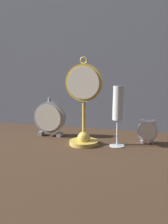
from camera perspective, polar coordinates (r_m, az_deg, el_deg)
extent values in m
plane|color=#422D1E|center=(1.00, -1.20, -7.80)|extent=(4.00, 4.00, 0.00)
cube|color=slate|center=(1.28, 2.95, 13.74)|extent=(1.37, 0.01, 0.79)
cylinder|color=gold|center=(1.02, -0.03, -6.97)|extent=(0.12, 0.12, 0.02)
sphere|color=gold|center=(1.02, -0.03, -6.00)|extent=(0.05, 0.05, 0.05)
cylinder|color=gold|center=(1.00, -0.03, -2.27)|extent=(0.01, 0.01, 0.16)
cylinder|color=gold|center=(0.98, -0.03, 6.70)|extent=(0.15, 0.02, 0.15)
cylinder|color=silver|center=(0.97, -0.19, 6.68)|extent=(0.13, 0.00, 0.13)
torus|color=gold|center=(0.98, -0.03, 11.71)|extent=(0.03, 0.01, 0.03)
cube|color=silver|center=(1.07, 13.02, -6.60)|extent=(0.01, 0.01, 0.01)
cube|color=silver|center=(1.07, 15.43, -6.71)|extent=(0.01, 0.01, 0.01)
cylinder|color=silver|center=(1.06, 14.33, -4.22)|extent=(0.08, 0.03, 0.08)
cylinder|color=silver|center=(1.04, 14.31, -4.43)|extent=(0.07, 0.00, 0.07)
sphere|color=silver|center=(1.05, 13.30, -2.19)|extent=(0.02, 0.02, 0.02)
sphere|color=silver|center=(1.05, 15.52, -2.28)|extent=(0.02, 0.02, 0.02)
cylinder|color=silver|center=(1.05, 14.42, -1.97)|extent=(0.00, 0.00, 0.01)
cube|color=gray|center=(1.18, -9.79, -4.84)|extent=(0.02, 0.03, 0.02)
cube|color=gray|center=(1.15, -5.62, -5.18)|extent=(0.02, 0.03, 0.02)
cylinder|color=gray|center=(1.15, -7.82, -1.17)|extent=(0.14, 0.04, 0.14)
cylinder|color=beige|center=(1.13, -8.24, -1.36)|extent=(0.12, 0.00, 0.12)
cylinder|color=gray|center=(1.13, -7.92, 2.82)|extent=(0.01, 0.01, 0.02)
cylinder|color=silver|center=(1.01, 7.55, -7.55)|extent=(0.06, 0.06, 0.01)
cylinder|color=silver|center=(1.00, 7.61, -4.62)|extent=(0.01, 0.01, 0.10)
cylinder|color=white|center=(0.98, 7.76, 2.06)|extent=(0.04, 0.04, 0.13)
cylinder|color=beige|center=(0.98, 7.73, 0.71)|extent=(0.04, 0.04, 0.09)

